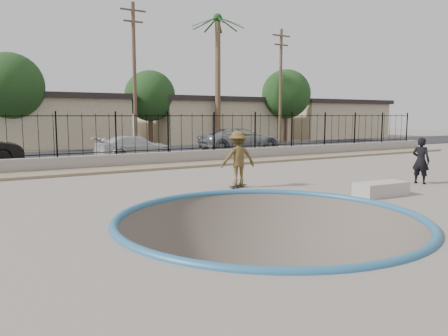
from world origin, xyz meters
The scene contains 22 objects.
ground centered at (0.00, 12.00, -1.10)m, with size 120.00×120.00×2.20m, color slate.
bowl_pit centered at (0.00, -1.00, 0.00)m, with size 6.84×6.84×1.80m, color #463B36, non-canonical shape.
coping_ring centered at (0.00, -1.00, 0.00)m, with size 7.04×7.04×0.20m, color #296086.
rock_strip centered at (0.00, 9.20, 0.06)m, with size 42.00×1.60×0.11m, color #9F8768.
retaining_wall centered at (0.00, 10.30, 0.30)m, with size 42.00×0.45×0.60m, color gray.
fence centered at (0.00, 10.30, 1.50)m, with size 40.00×0.04×1.80m.
street centered at (0.00, 17.00, 0.02)m, with size 90.00×8.00×0.04m, color black.
house_center centered at (0.00, 26.50, 1.97)m, with size 10.60×8.60×3.90m.
house_east centered at (14.00, 26.50, 1.97)m, with size 12.60×8.60×3.90m.
house_east_far centered at (28.00, 26.50, 1.97)m, with size 11.60×8.60×3.90m.
palm_right centered at (12.00, 22.00, 7.33)m, with size 2.30×2.30×10.30m.
utility_pole_mid centered at (4.00, 19.00, 4.96)m, with size 1.70×0.24×9.50m.
utility_pole_right centered at (16.00, 19.00, 4.70)m, with size 1.70×0.24×9.00m.
street_tree_left centered at (-3.00, 23.00, 4.19)m, with size 4.32×4.32×6.36m.
street_tree_mid centered at (7.00, 24.00, 3.84)m, with size 3.96×3.96×5.83m.
street_tree_right centered at (19.00, 22.00, 4.19)m, with size 4.32×4.32×6.36m.
skater centered at (1.73, 3.00, 0.87)m, with size 1.12×0.64×1.74m, color brown.
skateboard centered at (1.73, 3.00, 0.05)m, with size 0.77×0.47×0.06m.
videographer centered at (7.50, 0.48, 0.79)m, with size 0.58×0.38×1.58m, color black.
concrete_ledge centered at (4.49, -0.38, 0.20)m, with size 1.60×0.70×0.40m, color #ABA197.
car_c centered at (1.95, 13.40, 0.65)m, with size 1.71×4.21×1.22m, color silver.
car_d centered at (9.48, 14.77, 0.78)m, with size 2.48×5.38×1.49m, color gray.
Camera 1 is at (-5.82, -8.74, 2.32)m, focal length 35.00 mm.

